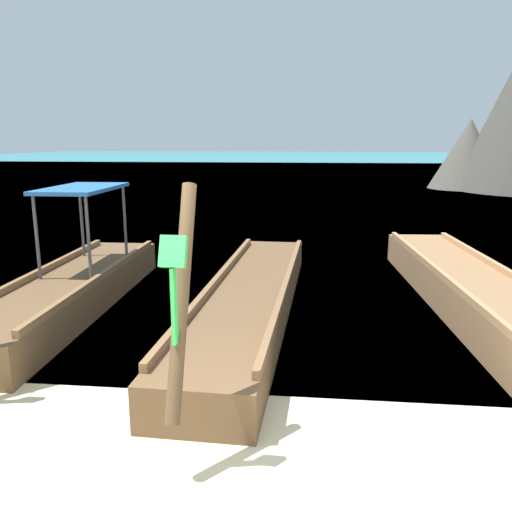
% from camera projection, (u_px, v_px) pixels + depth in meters
% --- Properties ---
extents(ground, '(120.00, 120.00, 0.00)m').
position_uv_depth(ground, '(204.00, 501.00, 3.82)').
color(ground, beige).
extents(sea_water, '(120.00, 120.00, 0.00)m').
position_uv_depth(sea_water, '(305.00, 162.00, 63.64)').
color(sea_water, teal).
rests_on(sea_water, ground).
extents(longtail_boat_orange_ribbon, '(1.29, 6.01, 2.55)m').
position_uv_depth(longtail_boat_orange_ribbon, '(71.00, 289.00, 8.10)').
color(longtail_boat_orange_ribbon, brown).
rests_on(longtail_boat_orange_ribbon, ground).
extents(longtail_boat_green_ribbon, '(1.41, 7.44, 2.29)m').
position_uv_depth(longtail_boat_green_ribbon, '(251.00, 300.00, 7.78)').
color(longtail_boat_green_ribbon, brown).
rests_on(longtail_boat_green_ribbon, ground).
extents(longtail_boat_turquoise_ribbon, '(1.53, 7.23, 2.54)m').
position_uv_depth(longtail_boat_turquoise_ribbon, '(469.00, 290.00, 8.14)').
color(longtail_boat_turquoise_ribbon, olive).
rests_on(longtail_boat_turquoise_ribbon, ground).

